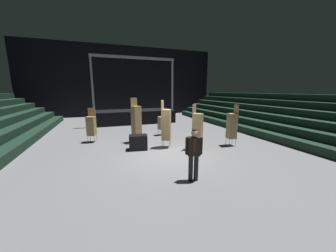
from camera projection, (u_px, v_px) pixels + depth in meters
name	position (u px, v px, depth m)	size (l,w,h in m)	color
ground_plane	(167.00, 156.00, 8.62)	(22.00, 30.00, 0.10)	slate
arena_end_wall	(125.00, 81.00, 21.71)	(22.00, 0.30, 8.00)	black
bleacher_bank_right	(287.00, 115.00, 12.16)	(4.50, 24.00, 2.70)	black
stage_riser	(134.00, 115.00, 17.13)	(7.23, 2.93, 5.71)	black
man_with_tie	(194.00, 151.00, 5.99)	(0.57, 0.34, 1.78)	black
chair_stack_front_left	(162.00, 122.00, 12.28)	(0.46, 0.46, 1.71)	#B2B5BA
chair_stack_front_right	(136.00, 120.00, 10.50)	(0.58, 0.58, 2.56)	#B2B5BA
chair_stack_mid_left	(197.00, 127.00, 9.22)	(0.62, 0.62, 2.31)	#B2B5BA
chair_stack_mid_right	(232.00, 125.00, 9.89)	(0.51, 0.51, 2.22)	#B2B5BA
chair_stack_mid_centre	(91.00, 125.00, 10.58)	(0.56, 0.56, 1.96)	#B2B5BA
chair_stack_rear_left	(166.00, 124.00, 9.55)	(0.60, 0.60, 2.48)	#B2B5BA
equipment_road_case	(138.00, 142.00, 9.34)	(0.90, 0.60, 0.75)	black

